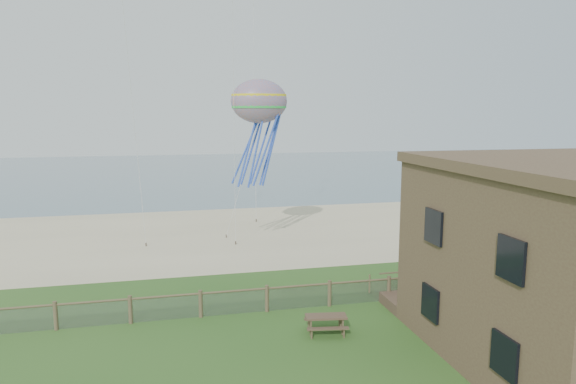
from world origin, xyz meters
name	(u,v)px	position (x,y,z in m)	size (l,w,h in m)	color
ground	(299,376)	(0.00, 0.00, 0.00)	(160.00, 160.00, 0.00)	#264F1B
sand_beach	(228,233)	(0.00, 22.00, 0.00)	(72.00, 20.00, 0.02)	tan
ocean	(196,171)	(0.00, 66.00, 0.00)	(160.00, 68.00, 0.02)	slate
chainlink_fence	(267,300)	(0.00, 6.00, 0.55)	(36.20, 0.20, 1.25)	#4C412B
motel_deck	(528,292)	(13.00, 5.00, 0.25)	(15.00, 2.00, 0.50)	#4F3B2D
picnic_table	(326,325)	(1.94, 3.14, 0.36)	(1.69, 1.28, 0.72)	#4F3B2D
octopus_kite	(259,131)	(1.73, 17.59, 7.88)	(3.65, 2.57, 7.51)	#E85B24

